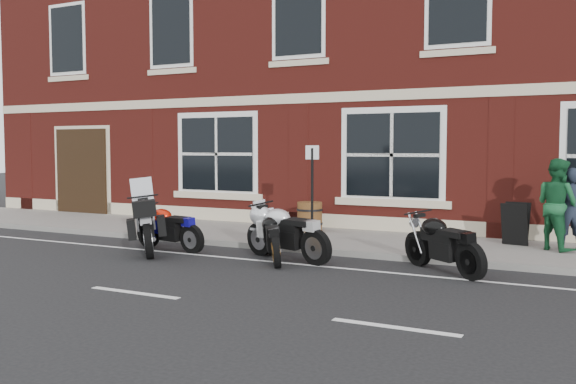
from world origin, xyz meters
name	(u,v)px	position (x,y,z in m)	size (l,w,h in m)	color
ground	(240,261)	(0.00, 0.00, 0.00)	(80.00, 80.00, 0.00)	black
sidewalk	(308,238)	(0.00, 3.00, 0.06)	(30.00, 3.00, 0.12)	slate
kerb	(276,247)	(0.00, 1.42, 0.06)	(30.00, 0.16, 0.12)	slate
pub_building	(406,30)	(0.00, 10.50, 6.00)	(24.00, 12.00, 12.00)	maroon
moto_touring_silver	(149,222)	(-2.25, 0.07, 0.61)	(1.60, 1.83, 1.51)	black
moto_sport_red	(169,226)	(-2.01, 0.43, 0.50)	(1.93, 0.48, 0.87)	black
moto_sport_black	(275,236)	(0.58, 0.29, 0.48)	(1.11, 1.63, 0.84)	black
moto_sport_silver	(287,231)	(0.73, 0.51, 0.56)	(2.11, 0.83, 0.98)	black
moto_naked_black	(443,241)	(3.68, 0.67, 0.53)	(1.70, 1.38, 0.93)	black
pedestrian_left	(570,209)	(5.51, 3.46, 0.94)	(0.60, 0.39, 1.64)	#1A212E
pedestrian_right	(557,204)	(5.28, 3.33, 1.03)	(0.88, 0.69, 1.82)	#164F2A
a_board_sign	(515,224)	(4.46, 3.70, 0.56)	(0.53, 0.35, 0.89)	black
barrel_planter	(310,216)	(-0.32, 3.75, 0.47)	(0.63, 0.63, 0.71)	#422E11
parking_sign	(312,187)	(0.58, 1.97, 1.32)	(0.29, 0.06, 2.07)	black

